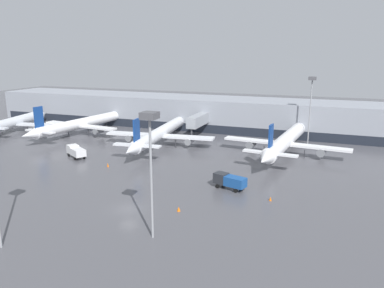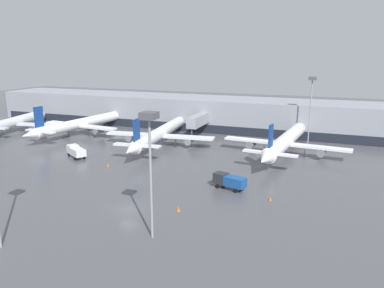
% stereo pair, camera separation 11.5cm
% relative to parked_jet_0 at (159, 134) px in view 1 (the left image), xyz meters
% --- Properties ---
extents(ground_plane, '(320.00, 320.00, 0.00)m').
position_rel_parked_jet_0_xyz_m(ground_plane, '(12.37, -36.01, -2.99)').
color(ground_plane, '#4C4C51').
extents(terminal_building, '(160.00, 27.15, 9.00)m').
position_rel_parked_jet_0_xyz_m(terminal_building, '(12.35, 25.93, 1.50)').
color(terminal_building, gray).
rests_on(terminal_building, ground_plane).
extents(parked_jet_0, '(27.08, 38.78, 8.90)m').
position_rel_parked_jet_0_xyz_m(parked_jet_0, '(0.00, 0.00, 0.00)').
color(parked_jet_0, silver).
rests_on(parked_jet_0, ground_plane).
extents(parked_jet_2, '(26.17, 31.96, 9.85)m').
position_rel_parked_jet_0_xyz_m(parked_jet_2, '(-46.48, 0.82, -0.38)').
color(parked_jet_2, silver).
rests_on(parked_jet_2, ground_plane).
extents(parked_jet_3, '(27.80, 37.37, 9.03)m').
position_rel_parked_jet_0_xyz_m(parked_jet_3, '(29.60, 2.17, 0.11)').
color(parked_jet_3, white).
rests_on(parked_jet_3, ground_plane).
extents(parked_jet_4, '(23.65, 37.74, 9.48)m').
position_rel_parked_jet_0_xyz_m(parked_jet_4, '(-25.81, 3.38, 0.12)').
color(parked_jet_4, white).
rests_on(parked_jet_4, ground_plane).
extents(service_truck_0, '(6.15, 4.87, 2.47)m').
position_rel_parked_jet_0_xyz_m(service_truck_0, '(-12.18, -16.08, -1.53)').
color(service_truck_0, silver).
rests_on(service_truck_0, ground_plane).
extents(service_truck_1, '(5.86, 3.38, 2.46)m').
position_rel_parked_jet_0_xyz_m(service_truck_1, '(23.86, -22.80, -1.50)').
color(service_truck_1, '#19478C').
rests_on(service_truck_1, ground_plane).
extents(traffic_cone_0, '(0.40, 0.40, 0.64)m').
position_rel_parked_jet_0_xyz_m(traffic_cone_0, '(31.09, -25.44, -2.68)').
color(traffic_cone_0, orange).
rests_on(traffic_cone_0, ground_plane).
extents(traffic_cone_3, '(0.50, 0.50, 0.67)m').
position_rel_parked_jet_0_xyz_m(traffic_cone_3, '(19.48, -34.08, -2.66)').
color(traffic_cone_3, orange).
rests_on(traffic_cone_3, ground_plane).
extents(traffic_cone_4, '(0.37, 0.37, 0.80)m').
position_rel_parked_jet_0_xyz_m(traffic_cone_4, '(-2.04, -19.35, -2.60)').
color(traffic_cone_4, orange).
rests_on(traffic_cone_4, ground_plane).
extents(apron_light_mast_1, '(1.80, 1.80, 16.54)m').
position_rel_parked_jet_0_xyz_m(apron_light_mast_1, '(33.64, 14.18, 10.22)').
color(apron_light_mast_1, gray).
rests_on(apron_light_mast_1, ground_plane).
extents(apron_light_mast_2, '(1.80, 1.80, 15.55)m').
position_rel_parked_jet_0_xyz_m(apron_light_mast_2, '(19.57, -42.45, 9.52)').
color(apron_light_mast_2, gray).
rests_on(apron_light_mast_2, ground_plane).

